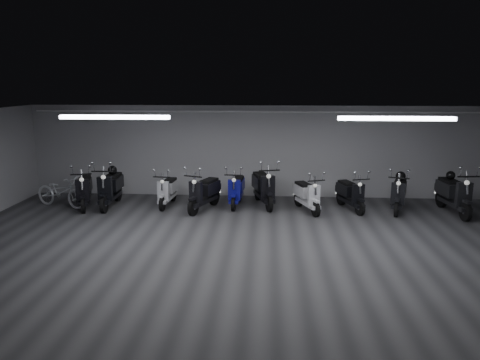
# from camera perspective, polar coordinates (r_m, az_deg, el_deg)

# --- Properties ---
(floor) EXTENTS (14.00, 10.00, 0.01)m
(floor) POSITION_cam_1_polar(r_m,az_deg,el_deg) (9.27, 1.31, -9.74)
(floor) COLOR #343436
(floor) RESTS_ON ground
(ceiling) EXTENTS (14.00, 10.00, 0.01)m
(ceiling) POSITION_cam_1_polar(r_m,az_deg,el_deg) (8.62, 1.41, 7.84)
(ceiling) COLOR gray
(ceiling) RESTS_ON ground
(back_wall) EXTENTS (14.00, 0.01, 2.80)m
(back_wall) POSITION_cam_1_polar(r_m,az_deg,el_deg) (13.75, 2.18, 3.63)
(back_wall) COLOR #99999C
(back_wall) RESTS_ON ground
(front_wall) EXTENTS (14.00, 0.01, 2.80)m
(front_wall) POSITION_cam_1_polar(r_m,az_deg,el_deg) (4.16, -1.47, -17.72)
(front_wall) COLOR #99999C
(front_wall) RESTS_ON ground
(fluor_strip_left) EXTENTS (2.40, 0.18, 0.08)m
(fluor_strip_left) POSITION_cam_1_polar(r_m,az_deg,el_deg) (10.17, -15.67, 7.71)
(fluor_strip_left) COLOR white
(fluor_strip_left) RESTS_ON ceiling
(fluor_strip_right) EXTENTS (2.40, 0.18, 0.08)m
(fluor_strip_right) POSITION_cam_1_polar(r_m,az_deg,el_deg) (9.98, 19.27, 7.40)
(fluor_strip_right) COLOR white
(fluor_strip_right) RESTS_ON ceiling
(conduit) EXTENTS (13.60, 0.05, 0.05)m
(conduit) POSITION_cam_1_polar(r_m,az_deg,el_deg) (13.54, 2.21, 8.69)
(conduit) COLOR white
(conduit) RESTS_ON back_wall
(scooter_0) EXTENTS (1.11, 1.89, 1.34)m
(scooter_0) POSITION_cam_1_polar(r_m,az_deg,el_deg) (13.32, -19.25, -0.55)
(scooter_0) COLOR black
(scooter_0) RESTS_ON floor
(scooter_1) EXTENTS (0.71, 1.94, 1.43)m
(scooter_1) POSITION_cam_1_polar(r_m,az_deg,el_deg) (13.16, -16.20, -0.28)
(scooter_1) COLOR black
(scooter_1) RESTS_ON floor
(scooter_2) EXTENTS (0.65, 1.62, 1.18)m
(scooter_2) POSITION_cam_1_polar(r_m,az_deg,el_deg) (12.94, -9.23, -0.73)
(scooter_2) COLOR silver
(scooter_2) RESTS_ON floor
(scooter_3) EXTENTS (1.20, 1.88, 1.33)m
(scooter_3) POSITION_cam_1_polar(r_m,az_deg,el_deg) (12.35, -4.62, -0.88)
(scooter_3) COLOR black
(scooter_3) RESTS_ON floor
(scooter_4) EXTENTS (0.69, 1.73, 1.26)m
(scooter_4) POSITION_cam_1_polar(r_m,az_deg,el_deg) (12.76, -0.45, -0.57)
(scooter_4) COLOR navy
(scooter_4) RESTS_ON floor
(scooter_5) EXTENTS (1.12, 2.02, 1.43)m
(scooter_5) POSITION_cam_1_polar(r_m,az_deg,el_deg) (12.77, 3.01, -0.18)
(scooter_5) COLOR black
(scooter_5) RESTS_ON floor
(scooter_6) EXTENTS (1.08, 1.71, 1.21)m
(scooter_6) POSITION_cam_1_polar(r_m,az_deg,el_deg) (12.34, 8.55, -1.27)
(scooter_6) COLOR white
(scooter_6) RESTS_ON floor
(scooter_7) EXTENTS (1.02, 1.72, 1.22)m
(scooter_7) POSITION_cam_1_polar(r_m,az_deg,el_deg) (12.71, 13.94, -1.09)
(scooter_7) COLOR black
(scooter_7) RESTS_ON floor
(scooter_8) EXTENTS (1.13, 1.84, 1.30)m
(scooter_8) POSITION_cam_1_polar(r_m,az_deg,el_deg) (12.96, 19.62, -1.00)
(scooter_8) COLOR black
(scooter_8) RESTS_ON floor
(scooter_9) EXTENTS (0.83, 1.99, 1.44)m
(scooter_9) POSITION_cam_1_polar(r_m,az_deg,el_deg) (13.26, 25.65, -0.92)
(scooter_9) COLOR black
(scooter_9) RESTS_ON floor
(bicycle) EXTENTS (1.80, 1.16, 1.10)m
(bicycle) POSITION_cam_1_polar(r_m,az_deg,el_deg) (13.65, -21.90, -0.97)
(bicycle) COLOR white
(bicycle) RESTS_ON floor
(helmet_0) EXTENTS (0.24, 0.24, 0.24)m
(helmet_0) POSITION_cam_1_polar(r_m,az_deg,el_deg) (13.43, 25.25, 0.55)
(helmet_0) COLOR black
(helmet_0) RESTS_ON scooter_9
(helmet_1) EXTENTS (0.26, 0.26, 0.26)m
(helmet_1) POSITION_cam_1_polar(r_m,az_deg,el_deg) (13.35, -15.94, 1.22)
(helmet_1) COLOR black
(helmet_1) RESTS_ON scooter_1
(helmet_2) EXTENTS (0.27, 0.27, 0.27)m
(helmet_2) POSITION_cam_1_polar(r_m,az_deg,el_deg) (13.14, 19.78, 0.47)
(helmet_2) COLOR black
(helmet_2) RESTS_ON scooter_8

